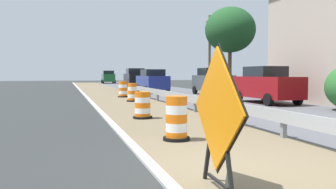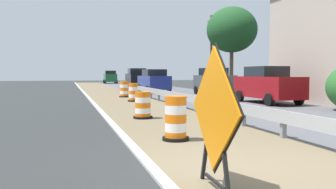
{
  "view_description": "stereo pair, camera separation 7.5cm",
  "coord_description": "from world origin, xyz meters",
  "px_view_note": "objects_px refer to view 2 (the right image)",
  "views": [
    {
      "loc": [
        -2.73,
        -5.17,
        1.62
      ],
      "look_at": [
        0.45,
        5.53,
        0.96
      ],
      "focal_mm": 37.34,
      "sensor_mm": 36.0,
      "label": 1
    },
    {
      "loc": [
        -2.66,
        -5.19,
        1.62
      ],
      "look_at": [
        0.45,
        5.53,
        0.96
      ],
      "focal_mm": 37.34,
      "sensor_mm": 36.0,
      "label": 2
    }
  ],
  "objects_px": {
    "car_mid_far_lane": "(267,85)",
    "traffic_barrel_nearest": "(176,120)",
    "car_lead_far_lane": "(154,81)",
    "utility_pole_mid": "(211,51)",
    "warning_sign_diamond": "(214,113)",
    "car_trailing_near_lane": "(214,81)",
    "traffic_barrel_far": "(124,90)",
    "car_lead_near_lane": "(110,77)",
    "car_trailing_far_lane": "(136,79)",
    "traffic_barrel_mid": "(133,93)",
    "traffic_barrel_close": "(143,107)",
    "car_distant_a": "(153,78)"
  },
  "relations": [
    {
      "from": "traffic_barrel_nearest",
      "to": "traffic_barrel_far",
      "type": "xyz_separation_m",
      "value": [
        1.27,
        15.91,
        0.01
      ]
    },
    {
      "from": "traffic_barrel_far",
      "to": "car_mid_far_lane",
      "type": "distance_m",
      "value": 9.82
    },
    {
      "from": "traffic_barrel_far",
      "to": "car_lead_far_lane",
      "type": "xyz_separation_m",
      "value": [
        3.41,
        5.35,
        0.5
      ]
    },
    {
      "from": "car_trailing_far_lane",
      "to": "car_lead_far_lane",
      "type": "bearing_deg",
      "value": -177.0
    },
    {
      "from": "car_lead_near_lane",
      "to": "car_mid_far_lane",
      "type": "relative_size",
      "value": 0.99
    },
    {
      "from": "car_lead_far_lane",
      "to": "car_mid_far_lane",
      "type": "relative_size",
      "value": 1.05
    },
    {
      "from": "traffic_barrel_nearest",
      "to": "car_mid_far_lane",
      "type": "relative_size",
      "value": 0.24
    },
    {
      "from": "car_lead_near_lane",
      "to": "car_trailing_far_lane",
      "type": "bearing_deg",
      "value": -178.16
    },
    {
      "from": "traffic_barrel_mid",
      "to": "car_trailing_near_lane",
      "type": "xyz_separation_m",
      "value": [
        7.07,
        4.54,
        0.55
      ]
    },
    {
      "from": "car_mid_far_lane",
      "to": "car_trailing_near_lane",
      "type": "bearing_deg",
      "value": 177.36
    },
    {
      "from": "car_lead_near_lane",
      "to": "car_lead_far_lane",
      "type": "bearing_deg",
      "value": -178.04
    },
    {
      "from": "car_trailing_far_lane",
      "to": "warning_sign_diamond",
      "type": "bearing_deg",
      "value": 173.09
    },
    {
      "from": "car_trailing_near_lane",
      "to": "car_distant_a",
      "type": "relative_size",
      "value": 1.07
    },
    {
      "from": "car_trailing_near_lane",
      "to": "car_trailing_far_lane",
      "type": "xyz_separation_m",
      "value": [
        -3.68,
        11.94,
        0.06
      ]
    },
    {
      "from": "traffic_barrel_close",
      "to": "car_trailing_far_lane",
      "type": "height_order",
      "value": "car_trailing_far_lane"
    },
    {
      "from": "warning_sign_diamond",
      "to": "car_trailing_near_lane",
      "type": "distance_m",
      "value": 22.03
    },
    {
      "from": "car_lead_far_lane",
      "to": "car_trailing_far_lane",
      "type": "distance_m",
      "value": 7.25
    },
    {
      "from": "traffic_barrel_mid",
      "to": "car_lead_near_lane",
      "type": "xyz_separation_m",
      "value": [
        3.28,
        38.99,
        0.59
      ]
    },
    {
      "from": "traffic_barrel_nearest",
      "to": "car_mid_far_lane",
      "type": "height_order",
      "value": "car_mid_far_lane"
    },
    {
      "from": "traffic_barrel_mid",
      "to": "traffic_barrel_far",
      "type": "xyz_separation_m",
      "value": [
        0.09,
        3.88,
        0.01
      ]
    },
    {
      "from": "traffic_barrel_mid",
      "to": "car_lead_near_lane",
      "type": "distance_m",
      "value": 39.14
    },
    {
      "from": "traffic_barrel_mid",
      "to": "car_trailing_near_lane",
      "type": "height_order",
      "value": "car_trailing_near_lane"
    },
    {
      "from": "car_lead_far_lane",
      "to": "utility_pole_mid",
      "type": "xyz_separation_m",
      "value": [
        6.57,
        2.9,
        2.84
      ]
    },
    {
      "from": "car_lead_far_lane",
      "to": "car_distant_a",
      "type": "xyz_separation_m",
      "value": [
        3.61,
        15.1,
        0.08
      ]
    },
    {
      "from": "warning_sign_diamond",
      "to": "traffic_barrel_far",
      "type": "bearing_deg",
      "value": -92.86
    },
    {
      "from": "warning_sign_diamond",
      "to": "traffic_barrel_nearest",
      "type": "distance_m",
      "value": 3.71
    },
    {
      "from": "traffic_barrel_nearest",
      "to": "car_lead_near_lane",
      "type": "height_order",
      "value": "car_lead_near_lane"
    },
    {
      "from": "traffic_barrel_close",
      "to": "utility_pole_mid",
      "type": "height_order",
      "value": "utility_pole_mid"
    },
    {
      "from": "warning_sign_diamond",
      "to": "car_lead_far_lane",
      "type": "xyz_separation_m",
      "value": [
        5.25,
        24.88,
        -0.07
      ]
    },
    {
      "from": "traffic_barrel_nearest",
      "to": "car_mid_far_lane",
      "type": "bearing_deg",
      "value": 47.64
    },
    {
      "from": "traffic_barrel_nearest",
      "to": "car_distant_a",
      "type": "xyz_separation_m",
      "value": [
        8.28,
        36.36,
        0.59
      ]
    },
    {
      "from": "utility_pole_mid",
      "to": "car_mid_far_lane",
      "type": "bearing_deg",
      "value": -101.8
    },
    {
      "from": "traffic_barrel_far",
      "to": "car_lead_near_lane",
      "type": "distance_m",
      "value": 35.26
    },
    {
      "from": "traffic_barrel_nearest",
      "to": "car_trailing_far_lane",
      "type": "relative_size",
      "value": 0.23
    },
    {
      "from": "car_lead_near_lane",
      "to": "car_trailing_near_lane",
      "type": "distance_m",
      "value": 34.66
    },
    {
      "from": "traffic_barrel_nearest",
      "to": "utility_pole_mid",
      "type": "distance_m",
      "value": 26.86
    },
    {
      "from": "traffic_barrel_far",
      "to": "car_mid_far_lane",
      "type": "xyz_separation_m",
      "value": [
        6.78,
        -7.09,
        0.51
      ]
    },
    {
      "from": "traffic_barrel_mid",
      "to": "car_trailing_far_lane",
      "type": "distance_m",
      "value": 16.84
    },
    {
      "from": "car_mid_far_lane",
      "to": "traffic_barrel_nearest",
      "type": "bearing_deg",
      "value": -43.48
    },
    {
      "from": "traffic_barrel_mid",
      "to": "car_trailing_near_lane",
      "type": "bearing_deg",
      "value": 32.72
    },
    {
      "from": "car_lead_far_lane",
      "to": "traffic_barrel_far",
      "type": "bearing_deg",
      "value": 146.64
    },
    {
      "from": "traffic_barrel_nearest",
      "to": "car_trailing_near_lane",
      "type": "bearing_deg",
      "value": 63.53
    },
    {
      "from": "car_lead_far_lane",
      "to": "car_mid_far_lane",
      "type": "height_order",
      "value": "car_mid_far_lane"
    },
    {
      "from": "utility_pole_mid",
      "to": "car_trailing_near_lane",
      "type": "bearing_deg",
      "value": -111.55
    },
    {
      "from": "warning_sign_diamond",
      "to": "car_trailing_far_lane",
      "type": "bearing_deg",
      "value": -96.57
    },
    {
      "from": "car_lead_near_lane",
      "to": "car_distant_a",
      "type": "relative_size",
      "value": 1.1
    },
    {
      "from": "car_lead_near_lane",
      "to": "traffic_barrel_close",
      "type": "bearing_deg",
      "value": 176.22
    },
    {
      "from": "car_trailing_near_lane",
      "to": "car_mid_far_lane",
      "type": "bearing_deg",
      "value": -0.01
    },
    {
      "from": "car_lead_far_lane",
      "to": "car_distant_a",
      "type": "height_order",
      "value": "car_distant_a"
    },
    {
      "from": "car_trailing_near_lane",
      "to": "car_mid_far_lane",
      "type": "height_order",
      "value": "car_trailing_near_lane"
    }
  ]
}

